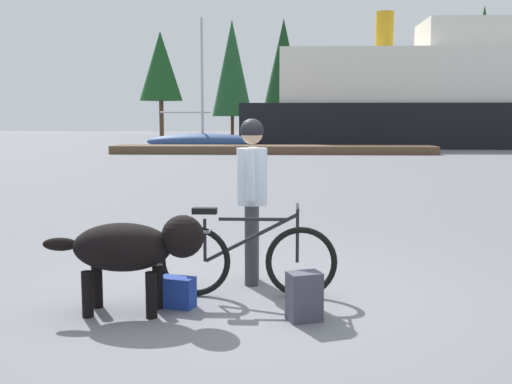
% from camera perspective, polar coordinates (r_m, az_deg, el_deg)
% --- Properties ---
extents(ground_plane, '(160.00, 160.00, 0.00)m').
position_cam_1_polar(ground_plane, '(6.15, -1.53, -9.56)').
color(ground_plane, slate).
extents(bicycle, '(1.74, 0.44, 0.90)m').
position_cam_1_polar(bicycle, '(6.00, -0.90, -6.22)').
color(bicycle, black).
rests_on(bicycle, ground_plane).
extents(person_cyclist, '(0.32, 0.53, 1.74)m').
position_cam_1_polar(person_cyclist, '(6.40, -0.38, 0.70)').
color(person_cyclist, '#333338').
rests_on(person_cyclist, ground_plane).
extents(dog, '(1.46, 0.51, 0.89)m').
position_cam_1_polar(dog, '(5.57, -11.34, -5.09)').
color(dog, black).
rests_on(dog, ground_plane).
extents(backpack, '(0.33, 0.29, 0.43)m').
position_cam_1_polar(backpack, '(5.36, 4.52, -9.68)').
color(backpack, '#3F3F4C').
rests_on(backpack, ground_plane).
extents(handbag_pannier, '(0.36, 0.26, 0.28)m').
position_cam_1_polar(handbag_pannier, '(5.78, -7.36, -9.24)').
color(handbag_pannier, navy).
rests_on(handbag_pannier, ground_plane).
extents(dock_pier, '(16.04, 2.23, 0.40)m').
position_cam_1_polar(dock_pier, '(30.74, 1.56, 3.98)').
color(dock_pier, brown).
rests_on(dock_pier, ground_plane).
extents(ferry_boat, '(22.86, 7.53, 8.23)m').
position_cam_1_polar(ferry_boat, '(39.73, 15.84, 8.20)').
color(ferry_boat, black).
rests_on(ferry_boat, ground_plane).
extents(sailboat_moored, '(6.39, 1.79, 7.30)m').
position_cam_1_polar(sailboat_moored, '(34.83, -4.99, 4.78)').
color(sailboat_moored, navy).
rests_on(sailboat_moored, ground_plane).
extents(pine_tree_far_left, '(4.05, 4.05, 9.92)m').
position_cam_1_polar(pine_tree_far_left, '(59.56, -8.88, 11.51)').
color(pine_tree_far_left, '#4C331E').
rests_on(pine_tree_far_left, ground_plane).
extents(pine_tree_center, '(3.41, 3.41, 10.85)m').
position_cam_1_polar(pine_tree_center, '(57.49, 2.58, 12.10)').
color(pine_tree_center, '#4C331E').
rests_on(pine_tree_center, ground_plane).
extents(pine_tree_far_right, '(3.31, 3.31, 12.20)m').
position_cam_1_polar(pine_tree_far_right, '(62.33, 20.38, 11.93)').
color(pine_tree_far_right, '#4C331E').
rests_on(pine_tree_far_right, ground_plane).
extents(pine_tree_mid_back, '(4.19, 4.19, 11.87)m').
position_cam_1_polar(pine_tree_mid_back, '(64.63, -2.24, 11.45)').
color(pine_tree_mid_back, '#4C331E').
rests_on(pine_tree_mid_back, ground_plane).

